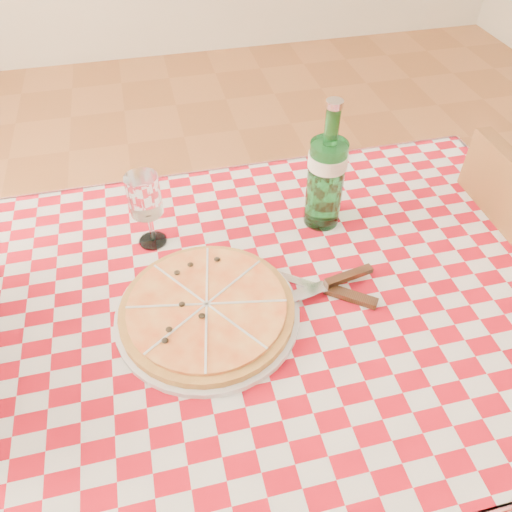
{
  "coord_description": "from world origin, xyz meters",
  "views": [
    {
      "loc": [
        -0.18,
        -0.61,
        1.5
      ],
      "look_at": [
        -0.02,
        0.06,
        0.82
      ],
      "focal_mm": 35.0,
      "sensor_mm": 36.0,
      "label": 1
    }
  ],
  "objects_px": {
    "dining_table": "(272,328)",
    "pizza_plate": "(207,309)",
    "water_bottle": "(327,166)",
    "wine_glass": "(147,211)"
  },
  "relations": [
    {
      "from": "dining_table",
      "to": "pizza_plate",
      "type": "height_order",
      "value": "pizza_plate"
    },
    {
      "from": "dining_table",
      "to": "pizza_plate",
      "type": "distance_m",
      "value": 0.18
    },
    {
      "from": "water_bottle",
      "to": "wine_glass",
      "type": "bearing_deg",
      "value": 177.26
    },
    {
      "from": "dining_table",
      "to": "pizza_plate",
      "type": "bearing_deg",
      "value": -172.73
    },
    {
      "from": "pizza_plate",
      "to": "dining_table",
      "type": "bearing_deg",
      "value": 7.27
    },
    {
      "from": "water_bottle",
      "to": "pizza_plate",
      "type": "bearing_deg",
      "value": -144.25
    },
    {
      "from": "pizza_plate",
      "to": "wine_glass",
      "type": "bearing_deg",
      "value": 109.43
    },
    {
      "from": "dining_table",
      "to": "water_bottle",
      "type": "distance_m",
      "value": 0.36
    },
    {
      "from": "water_bottle",
      "to": "wine_glass",
      "type": "height_order",
      "value": "water_bottle"
    },
    {
      "from": "pizza_plate",
      "to": "wine_glass",
      "type": "xyz_separation_m",
      "value": [
        -0.08,
        0.23,
        0.06
      ]
    }
  ]
}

